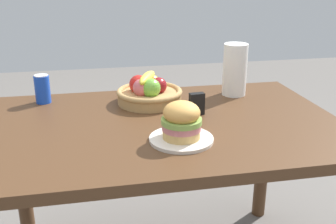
% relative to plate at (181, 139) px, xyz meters
% --- Properties ---
extents(dining_table, '(1.40, 0.90, 0.75)m').
position_rel_plate_xyz_m(dining_table, '(-0.04, 0.19, -0.11)').
color(dining_table, '#4C301C').
rests_on(dining_table, ground_plane).
extents(plate, '(0.22, 0.22, 0.01)m').
position_rel_plate_xyz_m(plate, '(0.00, 0.00, 0.00)').
color(plate, silver).
rests_on(plate, dining_table).
extents(sandwich, '(0.14, 0.14, 0.13)m').
position_rel_plate_xyz_m(sandwich, '(0.00, 0.00, 0.07)').
color(sandwich, '#DBAD60').
rests_on(sandwich, plate).
extents(soda_can, '(0.07, 0.07, 0.13)m').
position_rel_plate_xyz_m(soda_can, '(-0.51, 0.52, 0.06)').
color(soda_can, blue).
rests_on(soda_can, dining_table).
extents(fruit_basket, '(0.29, 0.29, 0.13)m').
position_rel_plate_xyz_m(fruit_basket, '(-0.05, 0.43, 0.04)').
color(fruit_basket, tan).
rests_on(fruit_basket, dining_table).
extents(paper_towel_roll, '(0.11, 0.11, 0.24)m').
position_rel_plate_xyz_m(paper_towel_roll, '(0.36, 0.47, 0.11)').
color(paper_towel_roll, white).
rests_on(paper_towel_roll, dining_table).
extents(napkin_holder, '(0.06, 0.04, 0.09)m').
position_rel_plate_xyz_m(napkin_holder, '(0.12, 0.24, 0.04)').
color(napkin_holder, black).
rests_on(napkin_holder, dining_table).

